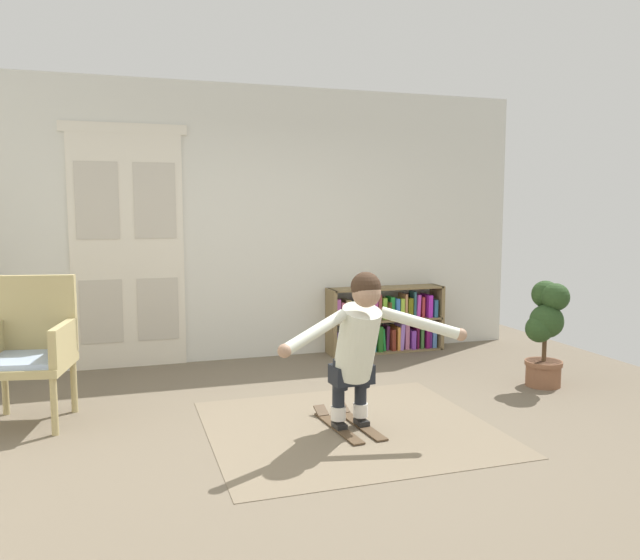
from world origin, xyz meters
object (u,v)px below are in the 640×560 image
(potted_plant, at_px, (546,328))
(skis_pair, at_px, (348,424))
(bookshelf, at_px, (384,323))
(wicker_chair, at_px, (29,346))
(person_skier, at_px, (359,341))

(potted_plant, relative_size, skis_pair, 1.27)
(skis_pair, bearing_deg, bookshelf, 60.36)
(potted_plant, bearing_deg, bookshelf, 114.74)
(wicker_chair, relative_size, potted_plant, 1.14)
(bookshelf, bearing_deg, wicker_chair, -158.93)
(person_skier, bearing_deg, wicker_chair, 155.59)
(bookshelf, bearing_deg, skis_pair, -119.64)
(potted_plant, distance_m, skis_pair, 2.17)
(bookshelf, height_order, wicker_chair, wicker_chair)
(bookshelf, bearing_deg, potted_plant, -65.26)
(bookshelf, relative_size, potted_plant, 1.39)
(potted_plant, height_order, skis_pair, potted_plant)
(bookshelf, xyz_separation_m, person_skier, (-1.24, -2.37, 0.36))
(bookshelf, height_order, person_skier, person_skier)
(wicker_chair, relative_size, skis_pair, 1.45)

